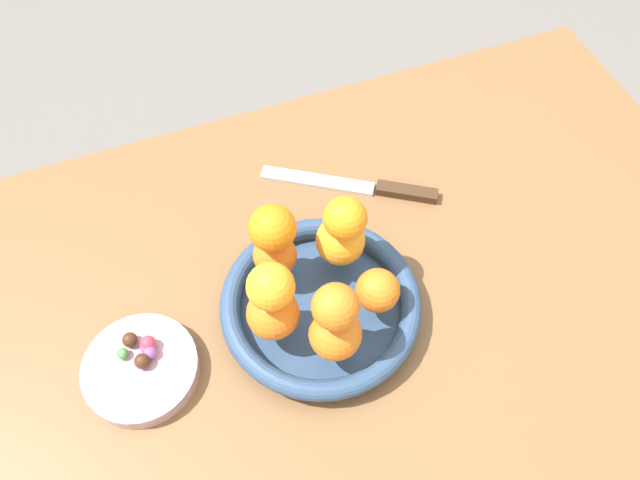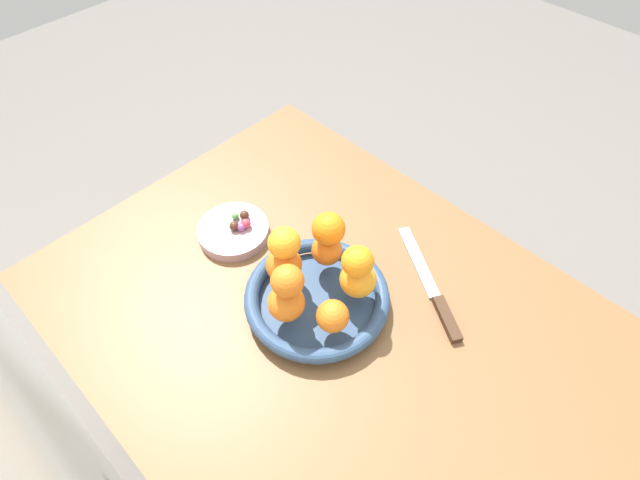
{
  "view_description": "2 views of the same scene",
  "coord_description": "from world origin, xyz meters",
  "px_view_note": "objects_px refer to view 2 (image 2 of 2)",
  "views": [
    {
      "loc": [
        0.2,
        0.34,
        1.48
      ],
      "look_at": [
        0.06,
        -0.03,
        0.87
      ],
      "focal_mm": 35.0,
      "sensor_mm": 36.0,
      "label": 1
    },
    {
      "loc": [
        -0.27,
        0.34,
        1.51
      ],
      "look_at": [
        0.1,
        -0.03,
        0.87
      ],
      "focal_mm": 28.0,
      "sensor_mm": 36.0,
      "label": 2
    }
  ],
  "objects_px": {
    "orange_1": "(358,279)",
    "candy_ball_3": "(234,226)",
    "dining_table": "(344,352)",
    "orange_2": "(327,250)",
    "candy_ball_0": "(235,216)",
    "candy_ball_5": "(246,224)",
    "candy_ball_2": "(243,225)",
    "orange_4": "(286,303)",
    "orange_0": "(333,316)",
    "knife": "(434,291)",
    "candy_ball_1": "(244,215)",
    "candy_dish": "(235,230)",
    "orange_8": "(358,262)",
    "orange_6": "(287,281)",
    "orange_3": "(284,265)",
    "orange_7": "(329,229)",
    "orange_5": "(284,243)",
    "candy_ball_4": "(241,227)",
    "fruit_bowl": "(317,298)"
  },
  "relations": [
    {
      "from": "orange_1",
      "to": "orange_2",
      "type": "distance_m",
      "value": 0.09
    },
    {
      "from": "orange_1",
      "to": "candy_ball_0",
      "type": "relative_size",
      "value": 4.55
    },
    {
      "from": "orange_2",
      "to": "candy_ball_0",
      "type": "distance_m",
      "value": 0.22
    },
    {
      "from": "orange_6",
      "to": "candy_ball_3",
      "type": "relative_size",
      "value": 2.83
    },
    {
      "from": "orange_7",
      "to": "candy_ball_5",
      "type": "bearing_deg",
      "value": 14.22
    },
    {
      "from": "candy_dish",
      "to": "orange_8",
      "type": "height_order",
      "value": "orange_8"
    },
    {
      "from": "orange_0",
      "to": "candy_ball_3",
      "type": "xyz_separation_m",
      "value": [
        0.29,
        -0.03,
        -0.04
      ]
    },
    {
      "from": "orange_2",
      "to": "orange_7",
      "type": "bearing_deg",
      "value": -116.41
    },
    {
      "from": "fruit_bowl",
      "to": "candy_ball_2",
      "type": "relative_size",
      "value": 16.39
    },
    {
      "from": "dining_table",
      "to": "orange_4",
      "type": "relative_size",
      "value": 17.49
    },
    {
      "from": "orange_6",
      "to": "orange_4",
      "type": "bearing_deg",
      "value": 78.06
    },
    {
      "from": "orange_4",
      "to": "candy_ball_3",
      "type": "xyz_separation_m",
      "value": [
        0.22,
        -0.06,
        -0.04
      ]
    },
    {
      "from": "dining_table",
      "to": "orange_5",
      "type": "bearing_deg",
      "value": 5.03
    },
    {
      "from": "orange_8",
      "to": "orange_4",
      "type": "bearing_deg",
      "value": 63.72
    },
    {
      "from": "dining_table",
      "to": "orange_2",
      "type": "xyz_separation_m",
      "value": [
        0.11,
        -0.06,
        0.16
      ]
    },
    {
      "from": "orange_4",
      "to": "candy_ball_1",
      "type": "bearing_deg",
      "value": -23.02
    },
    {
      "from": "orange_4",
      "to": "candy_ball_1",
      "type": "height_order",
      "value": "orange_4"
    },
    {
      "from": "orange_7",
      "to": "knife",
      "type": "distance_m",
      "value": 0.23
    },
    {
      "from": "orange_2",
      "to": "dining_table",
      "type": "bearing_deg",
      "value": 149.97
    },
    {
      "from": "fruit_bowl",
      "to": "orange_3",
      "type": "relative_size",
      "value": 4.02
    },
    {
      "from": "orange_7",
      "to": "candy_ball_3",
      "type": "bearing_deg",
      "value": 19.18
    },
    {
      "from": "orange_3",
      "to": "orange_4",
      "type": "height_order",
      "value": "orange_3"
    },
    {
      "from": "orange_1",
      "to": "orange_4",
      "type": "xyz_separation_m",
      "value": [
        0.05,
        0.12,
        -0.0
      ]
    },
    {
      "from": "orange_0",
      "to": "candy_ball_0",
      "type": "xyz_separation_m",
      "value": [
        0.31,
        -0.05,
        -0.04
      ]
    },
    {
      "from": "orange_6",
      "to": "candy_ball_2",
      "type": "bearing_deg",
      "value": -19.38
    },
    {
      "from": "orange_4",
      "to": "orange_2",
      "type": "bearing_deg",
      "value": -76.31
    },
    {
      "from": "orange_0",
      "to": "fruit_bowl",
      "type": "bearing_deg",
      "value": -23.49
    },
    {
      "from": "fruit_bowl",
      "to": "knife",
      "type": "distance_m",
      "value": 0.22
    },
    {
      "from": "orange_6",
      "to": "orange_2",
      "type": "bearing_deg",
      "value": -75.22
    },
    {
      "from": "orange_0",
      "to": "knife",
      "type": "xyz_separation_m",
      "value": [
        -0.07,
        -0.2,
        -0.06
      ]
    },
    {
      "from": "orange_1",
      "to": "orange_3",
      "type": "bearing_deg",
      "value": 30.93
    },
    {
      "from": "orange_5",
      "to": "candy_ball_4",
      "type": "height_order",
      "value": "orange_5"
    },
    {
      "from": "orange_6",
      "to": "candy_ball_5",
      "type": "relative_size",
      "value": 2.75
    },
    {
      "from": "orange_1",
      "to": "candy_ball_3",
      "type": "bearing_deg",
      "value": 11.04
    },
    {
      "from": "candy_ball_0",
      "to": "dining_table",
      "type": "bearing_deg",
      "value": 176.6
    },
    {
      "from": "orange_2",
      "to": "orange_6",
      "type": "xyz_separation_m",
      "value": [
        -0.03,
        0.12,
        0.06
      ]
    },
    {
      "from": "orange_4",
      "to": "candy_ball_1",
      "type": "distance_m",
      "value": 0.25
    },
    {
      "from": "candy_dish",
      "to": "candy_ball_0",
      "type": "height_order",
      "value": "candy_ball_0"
    },
    {
      "from": "orange_1",
      "to": "orange_7",
      "type": "bearing_deg",
      "value": -9.01
    },
    {
      "from": "orange_7",
      "to": "orange_6",
      "type": "bearing_deg",
      "value": 104.02
    },
    {
      "from": "fruit_bowl",
      "to": "orange_6",
      "type": "relative_size",
      "value": 4.77
    },
    {
      "from": "candy_ball_2",
      "to": "orange_4",
      "type": "bearing_deg",
      "value": 159.23
    },
    {
      "from": "orange_1",
      "to": "orange_5",
      "type": "height_order",
      "value": "orange_5"
    },
    {
      "from": "orange_7",
      "to": "candy_ball_0",
      "type": "xyz_separation_m",
      "value": [
        0.21,
        0.05,
        -0.1
      ]
    },
    {
      "from": "candy_ball_0",
      "to": "candy_ball_5",
      "type": "relative_size",
      "value": 0.71
    },
    {
      "from": "fruit_bowl",
      "to": "candy_ball_5",
      "type": "relative_size",
      "value": 13.1
    },
    {
      "from": "candy_dish",
      "to": "orange_8",
      "type": "xyz_separation_m",
      "value": [
        -0.28,
        -0.04,
        0.12
      ]
    },
    {
      "from": "orange_0",
      "to": "candy_ball_0",
      "type": "bearing_deg",
      "value": -8.56
    },
    {
      "from": "orange_8",
      "to": "knife",
      "type": "relative_size",
      "value": 0.23
    },
    {
      "from": "orange_3",
      "to": "knife",
      "type": "distance_m",
      "value": 0.28
    }
  ]
}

